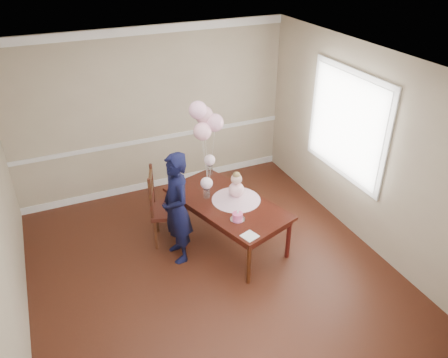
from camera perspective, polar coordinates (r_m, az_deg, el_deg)
floor at (r=5.82m, az=-1.26°, el=-12.50°), size 4.50×5.00×0.00m
ceiling at (r=4.46m, az=-1.65°, el=13.93°), size 4.50×5.00×0.02m
wall_back at (r=7.15m, az=-9.23°, el=8.52°), size 4.50×0.02×2.70m
wall_front at (r=3.39m, az=16.29°, el=-21.55°), size 4.50×0.02×2.70m
wall_right at (r=6.11m, az=18.47°, el=3.42°), size 0.02×5.00×2.70m
chair_rail_trim at (r=7.32m, az=-8.93°, el=5.22°), size 4.50×0.02×0.07m
crown_molding at (r=6.78m, az=-10.13°, el=18.58°), size 4.50×0.02×0.12m
baseboard_trim at (r=7.70m, az=-8.44°, el=-0.45°), size 4.50×0.02×0.12m
window_frame at (r=6.36m, az=15.73°, el=6.89°), size 0.02×1.66×1.56m
window_blinds at (r=6.35m, az=15.61°, el=6.87°), size 0.01×1.50×1.40m
dining_table_top at (r=6.00m, az=0.37°, el=-3.16°), size 1.40×1.97×0.04m
table_apron at (r=6.04m, az=0.37°, el=-3.69°), size 1.29×1.86×0.09m
table_leg_fl at (r=5.53m, az=3.27°, el=-10.96°), size 0.08×0.08×0.62m
table_leg_fr at (r=5.97m, az=8.40°, el=-7.69°), size 0.08×0.08×0.62m
table_leg_bl at (r=6.53m, az=-6.93°, el=-3.85°), size 0.08×0.08×0.62m
table_leg_br at (r=6.91m, az=-1.92°, el=-1.55°), size 0.08×0.08×0.62m
baby_skirt at (r=6.02m, az=1.60°, el=-2.33°), size 0.85×0.85×0.09m
baby_torso at (r=5.96m, az=1.61°, el=-1.40°), size 0.21×0.21×0.21m
baby_head at (r=5.87m, az=1.64°, el=0.01°), size 0.15×0.15×0.15m
baby_hair at (r=5.84m, az=1.65°, el=0.46°), size 0.11×0.11×0.11m
cake_platter at (r=5.65m, az=1.78°, el=-5.27°), size 0.25×0.25×0.01m
birthday_cake at (r=5.62m, az=1.79°, el=-4.87°), size 0.17×0.17×0.09m
cake_flower_a at (r=5.59m, az=1.80°, el=-4.38°), size 0.03×0.03×0.03m
cake_flower_b at (r=5.61m, az=1.87°, el=-4.20°), size 0.03×0.03×0.03m
rose_vase_near at (r=6.05m, az=-2.26°, el=-1.85°), size 0.11×0.11×0.14m
roses_near at (r=5.97m, az=-2.30°, el=-0.55°), size 0.17×0.17×0.17m
rose_vase_far at (r=6.63m, az=-1.87°, el=1.27°), size 0.11×0.11×0.14m
roses_far at (r=6.56m, az=-1.89°, el=2.49°), size 0.17×0.17×0.17m
napkin at (r=5.37m, az=3.38°, el=-7.45°), size 0.22×0.22×0.01m
balloon_weight at (r=6.35m, az=-2.01°, el=-0.82°), size 0.04×0.04×0.02m
balloon_a at (r=5.89m, az=-2.83°, el=6.23°), size 0.25×0.25×0.25m
balloon_b at (r=5.93m, az=-1.24°, el=7.36°), size 0.25×0.25×0.25m
balloon_c at (r=5.95m, az=-2.62°, el=8.34°), size 0.25×0.25×0.25m
balloon_d at (r=5.88m, az=-3.43°, el=8.97°), size 0.25×0.25×0.25m
balloon_ribbon_a at (r=6.14m, az=-2.39°, el=2.02°), size 0.08×0.03×0.74m
balloon_ribbon_b at (r=6.15m, az=-1.63°, el=2.58°), size 0.10×0.02×0.83m
balloon_ribbon_c at (r=6.16m, az=-2.29°, el=3.05°), size 0.01×0.09×0.92m
balloon_ribbon_d at (r=6.12m, az=-2.67°, el=3.32°), size 0.10×0.07×1.01m
dining_chair_seat at (r=6.16m, az=-7.14°, el=-4.05°), size 0.62×0.62×0.06m
chair_leg_fl at (r=6.17m, az=-8.89°, el=-7.19°), size 0.06×0.06×0.48m
chair_leg_fr at (r=6.15m, az=-5.14°, el=-7.04°), size 0.06×0.06×0.48m
chair_leg_bl at (r=6.49m, az=-8.74°, el=-5.04°), size 0.06×0.06×0.48m
chair_leg_br at (r=6.47m, az=-5.19°, el=-4.89°), size 0.06×0.06×0.48m
chair_back_post_l at (r=5.84m, az=-9.55°, el=-2.63°), size 0.06×0.06×0.62m
chair_back_post_r at (r=6.18m, az=-9.36°, el=-0.62°), size 0.06×0.06×0.62m
chair_slat_low at (r=6.08m, az=-9.35°, el=-2.67°), size 0.17×0.43×0.06m
chair_slat_mid at (r=5.98m, az=-9.49°, el=-1.23°), size 0.17×0.43×0.06m
chair_slat_top at (r=5.89m, az=-9.63°, el=0.24°), size 0.17×0.43×0.06m
woman at (r=5.68m, az=-6.24°, el=-3.85°), size 0.40×0.58×1.56m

